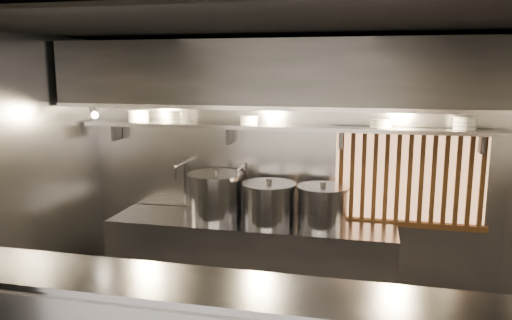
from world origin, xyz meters
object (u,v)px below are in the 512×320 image
at_px(stock_pot_left, 216,195).
at_px(stock_pot_right, 269,203).
at_px(stock_pot_mid, 322,206).
at_px(heat_lamp, 93,109).
at_px(pendant_bulb, 271,120).

distance_m(stock_pot_left, stock_pot_right, 0.60).
distance_m(stock_pot_left, stock_pot_mid, 1.15).
relative_size(heat_lamp, stock_pot_left, 0.48).
relative_size(stock_pot_left, stock_pot_right, 1.02).
distance_m(heat_lamp, stock_pot_right, 2.05).
bearing_deg(pendant_bulb, stock_pot_mid, -8.30).
xyz_separation_m(heat_lamp, pendant_bulb, (1.80, 0.35, -0.11)).
xyz_separation_m(pendant_bulb, stock_pot_mid, (0.55, -0.08, -0.85)).
height_order(pendant_bulb, stock_pot_left, pendant_bulb).
relative_size(pendant_bulb, stock_pot_right, 0.26).
relative_size(pendant_bulb, stock_pot_left, 0.26).
bearing_deg(stock_pot_right, heat_lamp, -171.53).
relative_size(heat_lamp, pendant_bulb, 1.87).
xyz_separation_m(pendant_bulb, stock_pot_left, (-0.59, -0.02, -0.82)).
xyz_separation_m(heat_lamp, stock_pot_mid, (2.35, 0.27, -0.96)).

